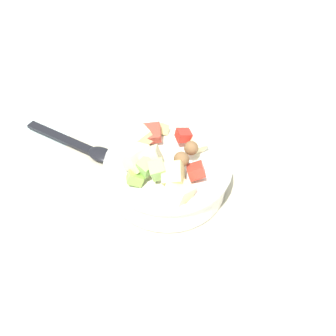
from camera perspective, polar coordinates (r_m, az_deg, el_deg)
ground_plane at (r=0.74m, az=0.22°, el=-2.79°), size 2.40×2.40×0.00m
placemat at (r=0.74m, az=0.22°, el=-2.64°), size 0.40×0.33×0.01m
salad_bowl at (r=0.71m, az=-0.05°, el=-0.42°), size 0.22×0.22×0.11m
serving_spoon at (r=0.82m, az=-11.37°, el=2.84°), size 0.19×0.13×0.01m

